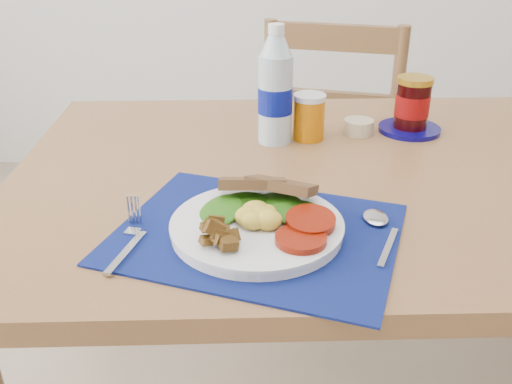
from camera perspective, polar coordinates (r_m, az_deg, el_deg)
The scene contains 10 objects.
table at distance 1.18m, azimuth 11.28°, elevation -1.29°, with size 1.40×0.90×0.75m.
chair_far at distance 1.81m, azimuth 7.75°, elevation 5.85°, with size 0.52×0.50×1.13m.
placemat at distance 0.89m, azimuth 0.08°, elevation -4.16°, with size 0.43×0.33×0.00m, color black.
breakfast_plate at distance 0.87m, azimuth -0.25°, elevation -3.14°, with size 0.27×0.27×0.06m.
fork at distance 0.89m, azimuth -12.46°, elevation -4.59°, with size 0.04×0.17×0.00m.
spoon at distance 0.92m, azimuth 12.23°, elevation -3.49°, with size 0.06×0.17×0.00m.
water_bottle at distance 1.21m, azimuth 1.94°, elevation 9.97°, with size 0.07×0.07×0.25m.
juice_glass at distance 1.25m, azimuth 5.32°, elevation 7.37°, with size 0.07×0.07×0.09m, color #BF6505.
ramekin at distance 1.30m, azimuth 10.21°, elevation 6.42°, with size 0.07×0.07×0.03m, color tan.
jam_on_saucer at distance 1.33m, azimuth 15.33°, elevation 8.12°, with size 0.14×0.14×0.13m.
Camera 1 is at (-0.26, -0.81, 1.21)m, focal length 40.00 mm.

